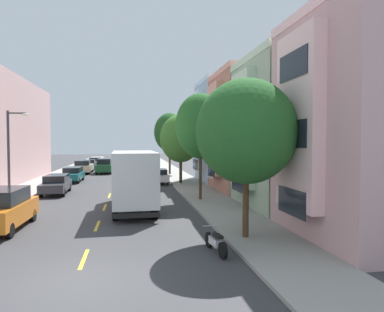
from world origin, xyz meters
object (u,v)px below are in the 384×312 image
object	(u,v)px
parked_wagon_teal	(73,174)
parked_sedan_sky	(150,165)
parked_wagon_silver	(95,162)
moving_forest_sedan	(104,166)
street_tree_nearest	(246,131)
parked_pickup_champagne	(84,167)
street_tree_farthest	(170,132)
parked_hatchback_black	(89,165)
street_tree_second	(200,126)
parked_wagon_charcoal	(56,184)
parked_hatchback_navy	(152,169)
street_lamp	(11,149)
parked_motorcycle	(216,242)
street_tree_third	(181,138)
delivery_box_truck	(134,177)
parked_sedan_white	(158,176)
parked_suv_orange	(3,209)

from	to	relation	value
parked_wagon_teal	parked_sedan_sky	world-z (taller)	parked_wagon_teal
parked_wagon_silver	moving_forest_sedan	bearing A→B (deg)	-79.30
street_tree_nearest	parked_pickup_champagne	world-z (taller)	street_tree_nearest
street_tree_farthest	parked_hatchback_black	size ratio (longest dim) A/B	1.89
street_tree_second	parked_wagon_charcoal	size ratio (longest dim) A/B	1.55
parked_wagon_silver	parked_hatchback_navy	distance (m)	19.20
street_lamp	parked_motorcycle	world-z (taller)	street_lamp
parked_wagon_teal	parked_motorcycle	bearing A→B (deg)	-70.34
parked_hatchback_navy	moving_forest_sedan	distance (m)	7.26
parked_wagon_charcoal	parked_sedan_sky	xyz separation A→B (m)	(8.60, 22.38, -0.05)
street_lamp	moving_forest_sedan	size ratio (longest dim) A/B	1.25
street_tree_third	parked_motorcycle	size ratio (longest dim) A/B	3.25
parked_wagon_charcoal	parked_wagon_teal	world-z (taller)	same
delivery_box_truck	parked_motorcycle	world-z (taller)	delivery_box_truck
delivery_box_truck	parked_hatchback_black	xyz separation A→B (m)	(-6.23, 32.16, -1.24)
parked_pickup_champagne	parked_motorcycle	world-z (taller)	parked_pickup_champagne
street_tree_second	parked_wagon_charcoal	distance (m)	12.70
parked_wagon_charcoal	street_tree_farthest	bearing A→B (deg)	53.62
parked_sedan_white	parked_suv_orange	size ratio (longest dim) A/B	0.93
street_tree_second	street_lamp	world-z (taller)	street_tree_second
parked_sedan_sky	moving_forest_sedan	size ratio (longest dim) A/B	0.94
parked_sedan_white	moving_forest_sedan	world-z (taller)	moving_forest_sedan
street_tree_third	street_tree_farthest	size ratio (longest dim) A/B	0.88
street_tree_nearest	street_tree_farthest	bearing A→B (deg)	90.00
parked_wagon_teal	moving_forest_sedan	size ratio (longest dim) A/B	0.98
street_lamp	parked_hatchback_navy	distance (m)	21.85
parked_pickup_champagne	parked_wagon_teal	distance (m)	9.83
parked_hatchback_black	parked_wagon_silver	bearing A→B (deg)	88.91
street_tree_nearest	street_tree_third	distance (m)	19.79
parked_wagon_teal	moving_forest_sedan	bearing A→B (deg)	75.29
parked_pickup_champagne	parked_hatchback_black	bearing A→B (deg)	89.55
street_tree_third	delivery_box_truck	world-z (taller)	street_tree_third
street_tree_nearest	parked_motorcycle	size ratio (longest dim) A/B	3.23
street_tree_nearest	street_lamp	distance (m)	16.04
parked_wagon_teal	parked_hatchback_black	world-z (taller)	same
parked_sedan_sky	parked_hatchback_black	size ratio (longest dim) A/B	1.12
delivery_box_truck	parked_sedan_sky	distance (m)	30.45
parked_suv_orange	moving_forest_sedan	distance (m)	29.89
street_lamp	street_tree_nearest	bearing A→B (deg)	-39.63
parked_motorcycle	parked_sedan_sky	bearing A→B (deg)	90.55
delivery_box_truck	parked_suv_orange	xyz separation A→B (m)	(-6.11, -3.73, -1.01)
delivery_box_truck	parked_hatchback_black	distance (m)	32.78
street_lamp	parked_wagon_silver	distance (m)	36.49
parked_hatchback_black	street_tree_nearest	bearing A→B (deg)	-74.67
street_tree_farthest	moving_forest_sedan	bearing A→B (deg)	155.69
parked_sedan_white	street_tree_third	bearing A→B (deg)	-31.43
parked_wagon_charcoal	parked_pickup_champagne	bearing A→B (deg)	90.75
street_lamp	moving_forest_sedan	distance (m)	23.69
street_tree_third	parked_motorcycle	xyz separation A→B (m)	(-1.65, -21.26, -4.06)
parked_wagon_charcoal	parked_wagon_teal	bearing A→B (deg)	90.50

